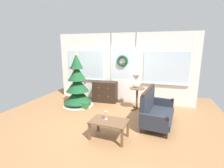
{
  "coord_description": "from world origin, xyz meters",
  "views": [
    {
      "loc": [
        1.43,
        -3.88,
        2.05
      ],
      "look_at": [
        0.05,
        0.55,
        1.0
      ],
      "focal_mm": 26.33,
      "sensor_mm": 36.0,
      "label": 1
    }
  ],
  "objects_px": {
    "wine_glass": "(106,113)",
    "side_table": "(137,94)",
    "table_lamp": "(136,79)",
    "gift_box": "(85,105)",
    "christmas_tree": "(78,87)",
    "settee_sofa": "(155,110)",
    "dresser_cabinet": "(105,92)",
    "coffee_table": "(109,123)"
  },
  "relations": [
    {
      "from": "christmas_tree",
      "to": "dresser_cabinet",
      "type": "relative_size",
      "value": 2.06
    },
    {
      "from": "table_lamp",
      "to": "wine_glass",
      "type": "xyz_separation_m",
      "value": [
        -0.34,
        -2.0,
        -0.45
      ]
    },
    {
      "from": "christmas_tree",
      "to": "table_lamp",
      "type": "bearing_deg",
      "value": 8.11
    },
    {
      "from": "settee_sofa",
      "to": "coffee_table",
      "type": "xyz_separation_m",
      "value": [
        -0.94,
        -1.1,
        -0.01
      ]
    },
    {
      "from": "settee_sofa",
      "to": "table_lamp",
      "type": "height_order",
      "value": "table_lamp"
    },
    {
      "from": "dresser_cabinet",
      "to": "coffee_table",
      "type": "bearing_deg",
      "value": -68.51
    },
    {
      "from": "coffee_table",
      "to": "gift_box",
      "type": "xyz_separation_m",
      "value": [
        -1.38,
        1.54,
        -0.26
      ]
    },
    {
      "from": "dresser_cabinet",
      "to": "side_table",
      "type": "height_order",
      "value": "dresser_cabinet"
    },
    {
      "from": "dresser_cabinet",
      "to": "settee_sofa",
      "type": "bearing_deg",
      "value": -34.99
    },
    {
      "from": "christmas_tree",
      "to": "gift_box",
      "type": "height_order",
      "value": "christmas_tree"
    },
    {
      "from": "christmas_tree",
      "to": "coffee_table",
      "type": "distance_m",
      "value": 2.51
    },
    {
      "from": "christmas_tree",
      "to": "gift_box",
      "type": "distance_m",
      "value": 0.72
    },
    {
      "from": "settee_sofa",
      "to": "coffee_table",
      "type": "distance_m",
      "value": 1.45
    },
    {
      "from": "christmas_tree",
      "to": "side_table",
      "type": "bearing_deg",
      "value": 6.79
    },
    {
      "from": "table_lamp",
      "to": "gift_box",
      "type": "bearing_deg",
      "value": -162.52
    },
    {
      "from": "christmas_tree",
      "to": "settee_sofa",
      "type": "bearing_deg",
      "value": -13.81
    },
    {
      "from": "side_table",
      "to": "wine_glass",
      "type": "distance_m",
      "value": 2.0
    },
    {
      "from": "side_table",
      "to": "gift_box",
      "type": "xyz_separation_m",
      "value": [
        -1.69,
        -0.47,
        -0.41
      ]
    },
    {
      "from": "dresser_cabinet",
      "to": "christmas_tree",
      "type": "bearing_deg",
      "value": -140.1
    },
    {
      "from": "settee_sofa",
      "to": "table_lamp",
      "type": "distance_m",
      "value": 1.33
    },
    {
      "from": "christmas_tree",
      "to": "gift_box",
      "type": "xyz_separation_m",
      "value": [
        0.38,
        -0.23,
        -0.57
      ]
    },
    {
      "from": "gift_box",
      "to": "coffee_table",
      "type": "bearing_deg",
      "value": -48.18
    },
    {
      "from": "coffee_table",
      "to": "wine_glass",
      "type": "height_order",
      "value": "wine_glass"
    },
    {
      "from": "wine_glass",
      "to": "coffee_table",
      "type": "bearing_deg",
      "value": -30.42
    },
    {
      "from": "coffee_table",
      "to": "side_table",
      "type": "bearing_deg",
      "value": 81.06
    },
    {
      "from": "coffee_table",
      "to": "gift_box",
      "type": "bearing_deg",
      "value": 131.82
    },
    {
      "from": "dresser_cabinet",
      "to": "side_table",
      "type": "distance_m",
      "value": 1.35
    },
    {
      "from": "christmas_tree",
      "to": "wine_glass",
      "type": "relative_size",
      "value": 9.77
    },
    {
      "from": "christmas_tree",
      "to": "coffee_table",
      "type": "height_order",
      "value": "christmas_tree"
    },
    {
      "from": "table_lamp",
      "to": "coffee_table",
      "type": "height_order",
      "value": "table_lamp"
    },
    {
      "from": "dresser_cabinet",
      "to": "coffee_table",
      "type": "xyz_separation_m",
      "value": [
        0.96,
        -2.43,
        -0.02
      ]
    },
    {
      "from": "wine_glass",
      "to": "side_table",
      "type": "bearing_deg",
      "value": 78.46
    },
    {
      "from": "settee_sofa",
      "to": "wine_glass",
      "type": "xyz_separation_m",
      "value": [
        -1.02,
        -1.05,
        0.2
      ]
    },
    {
      "from": "dresser_cabinet",
      "to": "wine_glass",
      "type": "distance_m",
      "value": 2.54
    },
    {
      "from": "gift_box",
      "to": "side_table",
      "type": "bearing_deg",
      "value": 15.65
    },
    {
      "from": "settee_sofa",
      "to": "coffee_table",
      "type": "height_order",
      "value": "settee_sofa"
    },
    {
      "from": "settee_sofa",
      "to": "table_lamp",
      "type": "bearing_deg",
      "value": 125.75
    },
    {
      "from": "dresser_cabinet",
      "to": "gift_box",
      "type": "relative_size",
      "value": 4.32
    },
    {
      "from": "wine_glass",
      "to": "dresser_cabinet",
      "type": "bearing_deg",
      "value": 110.13
    },
    {
      "from": "dresser_cabinet",
      "to": "gift_box",
      "type": "height_order",
      "value": "dresser_cabinet"
    },
    {
      "from": "christmas_tree",
      "to": "table_lamp",
      "type": "distance_m",
      "value": 2.06
    },
    {
      "from": "dresser_cabinet",
      "to": "gift_box",
      "type": "bearing_deg",
      "value": -115.14
    }
  ]
}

